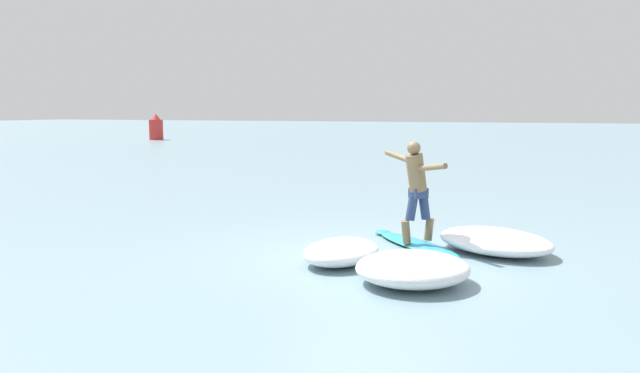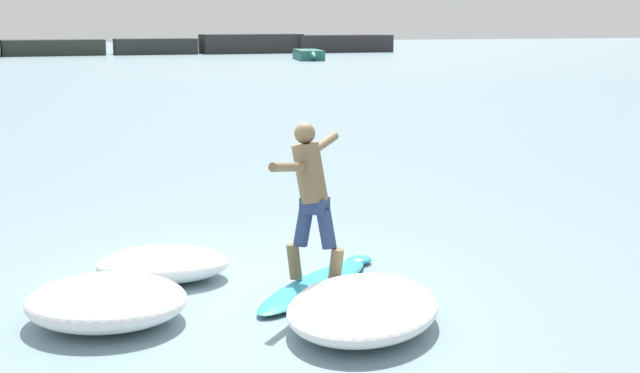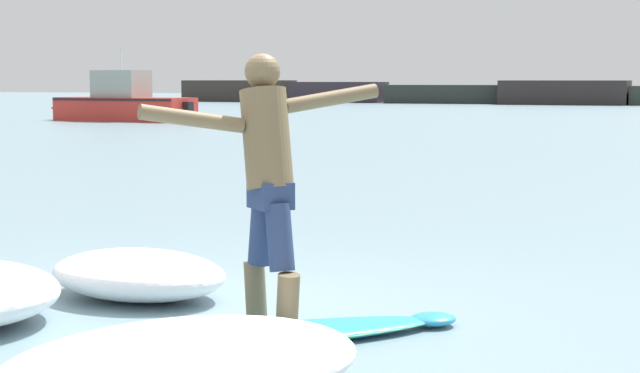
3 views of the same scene
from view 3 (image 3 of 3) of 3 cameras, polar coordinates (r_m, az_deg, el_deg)
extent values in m
plane|color=#7695A0|center=(7.31, -5.87, -6.75)|extent=(200.00, 200.00, 0.00)
cube|color=#322C28|center=(76.66, -4.33, 5.11)|extent=(7.47, 4.29, 1.50)
cube|color=#302930|center=(73.48, 1.03, 5.06)|extent=(6.45, 3.49, 1.39)
cube|color=#292E2B|center=(71.00, 6.82, 4.92)|extent=(8.06, 3.77, 1.20)
cube|color=#2E2928|center=(69.29, 12.96, 4.92)|extent=(7.95, 5.02, 1.50)
ellipsoid|color=#2C97C3|center=(6.49, -2.62, -7.91)|extent=(1.87, 1.89, 0.09)
ellipsoid|color=#2C97C3|center=(6.93, 6.05, -7.05)|extent=(0.41, 0.41, 0.08)
ellipsoid|color=#339E56|center=(6.49, -2.62, -7.91)|extent=(1.89, 1.90, 0.04)
cone|color=black|center=(6.28, -10.35, -9.50)|extent=(0.07, 0.07, 0.14)
cone|color=black|center=(6.18, -8.69, -9.71)|extent=(0.07, 0.07, 0.14)
cone|color=black|center=(6.44, -9.28, -9.10)|extent=(0.07, 0.07, 0.14)
cylinder|color=brown|center=(6.65, -3.47, -5.56)|extent=(0.22, 0.21, 0.38)
cylinder|color=navy|center=(6.49, -3.11, -2.44)|extent=(0.26, 0.25, 0.41)
cylinder|color=brown|center=(6.23, -1.74, -6.32)|extent=(0.22, 0.21, 0.38)
cylinder|color=navy|center=(6.26, -2.16, -2.74)|extent=(0.26, 0.25, 0.41)
cube|color=navy|center=(6.34, -2.65, -0.47)|extent=(0.33, 0.32, 0.16)
cylinder|color=brown|center=(6.36, -2.87, 2.55)|extent=(0.47, 0.46, 0.63)
sphere|color=brown|center=(6.40, -3.09, 6.14)|extent=(0.21, 0.21, 0.21)
cylinder|color=brown|center=(6.22, -6.84, 3.61)|extent=(0.49, 0.54, 0.20)
cylinder|color=brown|center=(6.59, 0.59, 4.72)|extent=(0.48, 0.54, 0.19)
cube|color=red|center=(41.26, -10.37, 4.08)|extent=(5.51, 2.08, 0.89)
cone|color=red|center=(43.15, -13.69, 4.08)|extent=(1.00, 0.94, 0.89)
cube|color=black|center=(41.25, -10.38, 4.60)|extent=(5.46, 2.14, 0.08)
cube|color=#939C94|center=(41.33, -10.56, 5.41)|extent=(1.98, 1.45, 1.02)
cube|color=#232D38|center=(41.91, -11.63, 5.56)|extent=(0.09, 1.08, 0.51)
cylinder|color=silver|center=(41.34, -10.58, 6.74)|extent=(0.06, 0.06, 0.90)
cube|color=black|center=(39.65, -7.06, 4.13)|extent=(0.30, 0.37, 0.52)
ellipsoid|color=white|center=(7.85, -9.68, -4.64)|extent=(1.57, 1.25, 0.35)
ellipsoid|color=white|center=(5.38, -7.36, -9.38)|extent=(2.15, 2.33, 0.36)
camera|label=1|loc=(13.11, -51.37, 6.47)|focal=35.00mm
camera|label=2|loc=(6.11, -95.91, 10.65)|focal=50.00mm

